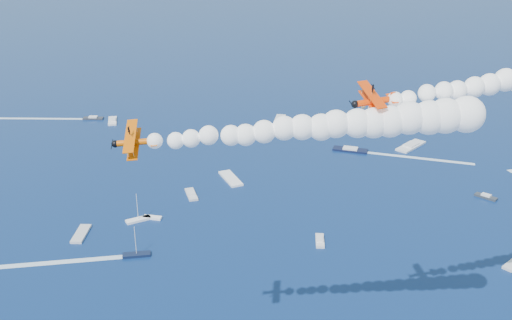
# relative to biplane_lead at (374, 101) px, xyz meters

# --- Properties ---
(biplane_lead) EXTENTS (9.36, 10.56, 6.88)m
(biplane_lead) POSITION_rel_biplane_lead_xyz_m (0.00, 0.00, 0.00)
(biplane_lead) COLOR #E73804
(biplane_trail) EXTENTS (7.94, 9.55, 7.09)m
(biplane_trail) POSITION_rel_biplane_lead_xyz_m (-33.46, -8.93, -4.84)
(biplane_trail) COLOR #D75704
(smoke_trail_trail) EXTENTS (50.47, 22.71, 9.09)m
(smoke_trail_trail) POSITION_rel_biplane_lead_xyz_m (-8.82, -4.18, -2.97)
(smoke_trail_trail) COLOR white
(spectator_boats) EXTENTS (226.22, 172.15, 0.70)m
(spectator_boats) POSITION_rel_biplane_lead_xyz_m (-23.21, 92.32, -58.45)
(spectator_boats) COLOR black
(spectator_boats) RESTS_ON ground
(boat_wakes) EXTENTS (225.24, 117.68, 0.04)m
(boat_wakes) POSITION_rel_biplane_lead_xyz_m (-30.69, 102.68, -58.77)
(boat_wakes) COLOR white
(boat_wakes) RESTS_ON ground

